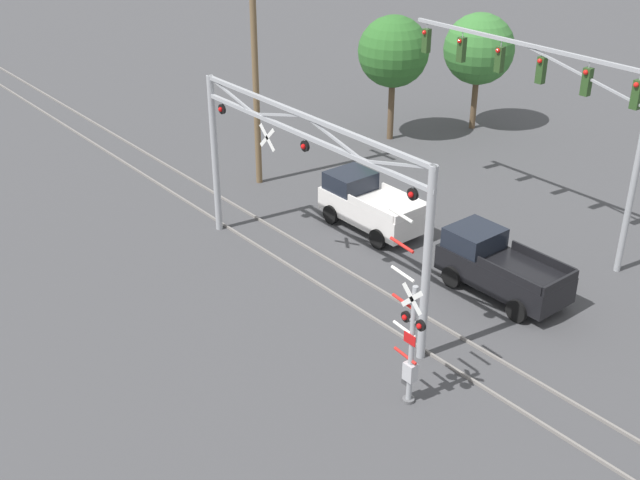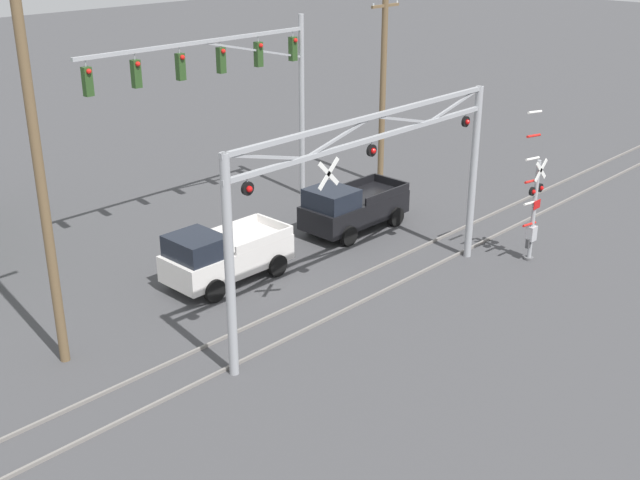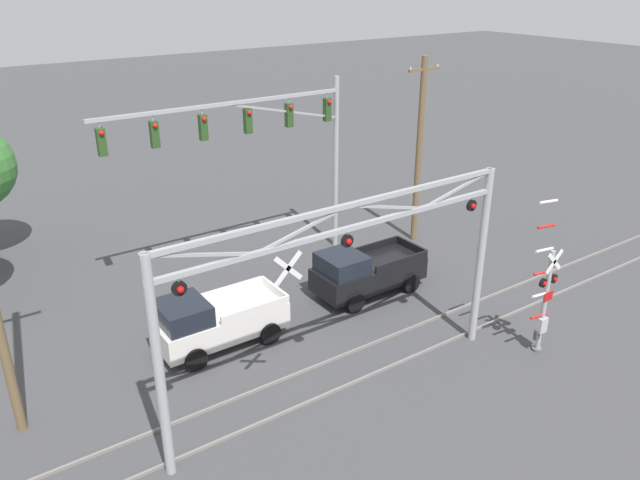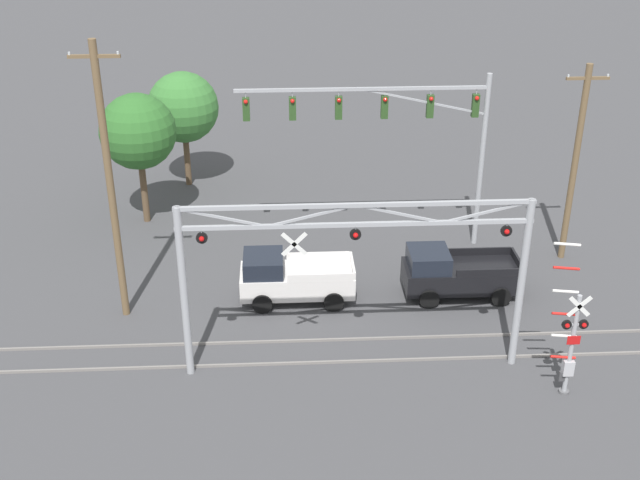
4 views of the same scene
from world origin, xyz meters
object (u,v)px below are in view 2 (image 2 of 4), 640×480
crossing_signal_mast (533,210)px  pickup_truck_lead (223,255)px  pickup_truck_following (351,207)px  crossing_gantry (371,183)px  utility_pole_right (383,89)px  traffic_signal_span (244,78)px  utility_pole_left (40,176)px

crossing_signal_mast → pickup_truck_lead: crossing_signal_mast is taller
crossing_signal_mast → pickup_truck_following: crossing_signal_mast is taller
crossing_signal_mast → pickup_truck_lead: (-9.08, 6.74, -1.01)m
crossing_gantry → pickup_truck_lead: size_ratio=2.56×
utility_pole_right → traffic_signal_span: bearing=166.8°
traffic_signal_span → pickup_truck_following: size_ratio=2.34×
utility_pole_left → traffic_signal_span: bearing=24.7°
crossing_signal_mast → pickup_truck_lead: bearing=143.4°
crossing_signal_mast → utility_pole_left: bearing=159.2°
crossing_gantry → pickup_truck_following: 7.54m
traffic_signal_span → utility_pole_right: size_ratio=1.25×
crossing_signal_mast → utility_pole_left: (-15.70, 5.95, 3.60)m
crossing_gantry → pickup_truck_following: bearing=46.5°
traffic_signal_span → pickup_truck_following: (1.39, -4.67, -4.81)m
traffic_signal_span → utility_pole_left: bearing=-155.3°
utility_pole_left → pickup_truck_lead: bearing=6.8°
crossing_signal_mast → traffic_signal_span: bearing=108.1°
crossing_gantry → utility_pole_left: bearing=154.7°
traffic_signal_span → pickup_truck_lead: bearing=-138.6°
crossing_signal_mast → traffic_signal_span: traffic_signal_span is taller
pickup_truck_following → traffic_signal_span: bearing=106.6°
crossing_gantry → traffic_signal_span: traffic_signal_span is taller
pickup_truck_lead → pickup_truck_following: (6.73, 0.04, 0.00)m
crossing_gantry → pickup_truck_lead: bearing=112.8°
pickup_truck_lead → crossing_signal_mast: bearing=-36.6°
crossing_signal_mast → utility_pole_right: 10.64m
pickup_truck_lead → utility_pole_left: 8.10m
utility_pole_right → crossing_gantry: bearing=-142.0°
utility_pole_left → utility_pole_right: bearing=11.6°
pickup_truck_following → utility_pole_right: size_ratio=0.53×
utility_pole_right → crossing_signal_mast: bearing=-107.9°
traffic_signal_span → utility_pole_right: bearing=-13.2°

